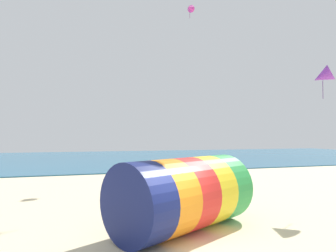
% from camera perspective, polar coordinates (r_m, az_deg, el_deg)
% --- Properties ---
extents(sea, '(120.00, 40.00, 0.10)m').
position_cam_1_polar(sea, '(48.84, -13.34, -6.00)').
color(sea, '#236084').
rests_on(sea, ground).
extents(giant_inflatable_tube, '(6.24, 5.09, 2.76)m').
position_cam_1_polar(giant_inflatable_tube, '(11.69, 3.05, -12.82)').
color(giant_inflatable_tube, navy).
rests_on(giant_inflatable_tube, ground).
extents(kite_handler, '(0.39, 0.27, 1.61)m').
position_cam_1_polar(kite_handler, '(14.49, 12.30, -12.92)').
color(kite_handler, '#726651').
rests_on(kite_handler, ground).
extents(kite_magenta_delta, '(1.09, 1.10, 1.41)m').
position_cam_1_polar(kite_magenta_delta, '(31.14, 4.16, 21.51)').
color(kite_magenta_delta, '#D1339E').
extents(kite_purple_delta, '(1.49, 1.52, 1.86)m').
position_cam_1_polar(kite_purple_delta, '(18.98, 27.37, 8.41)').
color(kite_purple_delta, purple).
extents(bystander_near_water, '(0.35, 0.42, 1.55)m').
position_cam_1_polar(bystander_near_water, '(22.28, -3.29, -9.14)').
color(bystander_near_water, '#383D56').
rests_on(bystander_near_water, ground).
extents(bystander_mid_beach, '(0.24, 0.37, 1.60)m').
position_cam_1_polar(bystander_mid_beach, '(16.87, 6.48, -11.38)').
color(bystander_mid_beach, black).
rests_on(bystander_mid_beach, ground).
extents(bystander_far_left, '(0.31, 0.41, 1.54)m').
position_cam_1_polar(bystander_far_left, '(17.03, -3.15, -11.42)').
color(bystander_far_left, black).
rests_on(bystander_far_left, ground).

